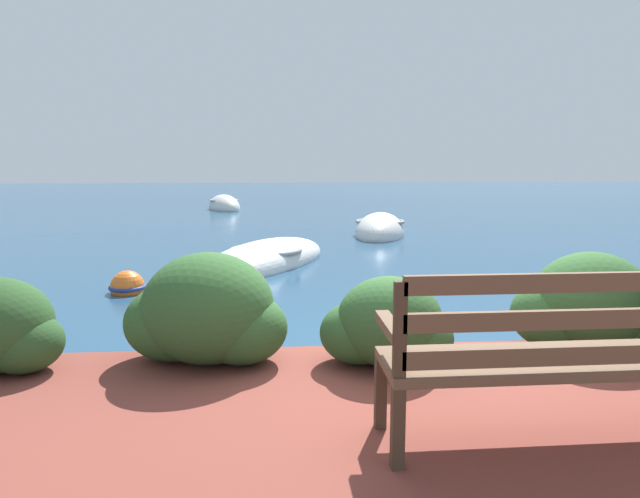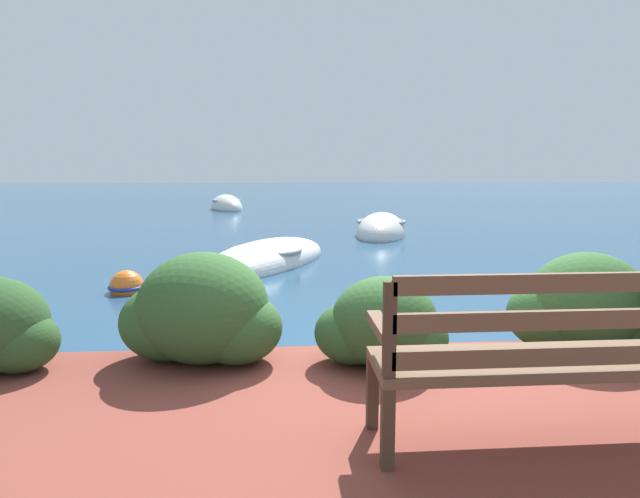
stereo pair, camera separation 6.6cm
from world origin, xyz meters
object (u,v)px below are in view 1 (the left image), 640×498
at_px(rowboat_nearest, 266,261).
at_px(park_bench, 549,353).
at_px(rowboat_mid, 380,232).
at_px(rowboat_far, 224,207).
at_px(mooring_buoy, 128,287).

bearing_deg(rowboat_nearest, park_bench, -137.19).
relative_size(rowboat_mid, rowboat_far, 1.07).
bearing_deg(rowboat_far, park_bench, 172.49).
distance_m(park_bench, rowboat_far, 17.45).
relative_size(rowboat_mid, mooring_buoy, 5.66).
bearing_deg(rowboat_mid, rowboat_far, 43.99).
bearing_deg(rowboat_nearest, rowboat_mid, -5.97).
distance_m(rowboat_nearest, mooring_buoy, 2.51).
xyz_separation_m(rowboat_mid, rowboat_far, (-4.03, 7.27, -0.00)).
distance_m(rowboat_far, mooring_buoy, 12.57).
bearing_deg(rowboat_far, rowboat_nearest, 170.67).
relative_size(rowboat_nearest, mooring_buoy, 7.42).
height_order(rowboat_mid, mooring_buoy, rowboat_mid).
xyz_separation_m(rowboat_nearest, mooring_buoy, (-1.73, -1.82, 0.02)).
height_order(rowboat_mid, rowboat_far, same).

